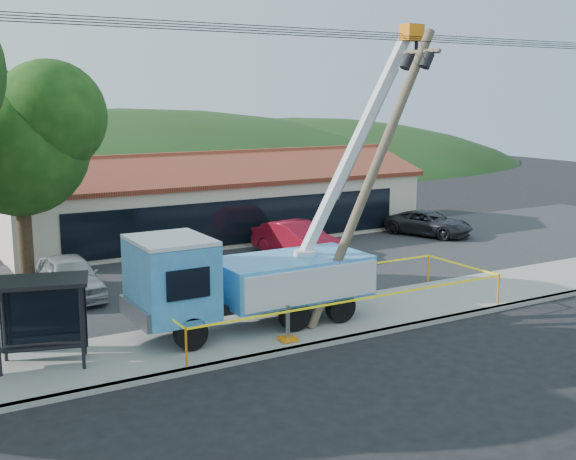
# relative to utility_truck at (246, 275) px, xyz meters

# --- Properties ---
(ground) EXTENTS (120.00, 120.00, 0.00)m
(ground) POSITION_rel_utility_truck_xyz_m (1.73, -4.60, -1.89)
(ground) COLOR black
(ground) RESTS_ON ground
(curb) EXTENTS (60.00, 0.25, 0.15)m
(curb) POSITION_rel_utility_truck_xyz_m (1.73, -2.50, -1.81)
(curb) COLOR gray
(curb) RESTS_ON ground
(sidewalk) EXTENTS (60.00, 4.00, 0.15)m
(sidewalk) POSITION_rel_utility_truck_xyz_m (1.73, -0.60, -1.81)
(sidewalk) COLOR gray
(sidewalk) RESTS_ON ground
(parking_lot) EXTENTS (60.00, 12.00, 0.10)m
(parking_lot) POSITION_rel_utility_truck_xyz_m (1.73, 7.40, -1.84)
(parking_lot) COLOR #28282B
(parking_lot) RESTS_ON ground
(strip_mall) EXTENTS (22.50, 8.53, 4.67)m
(strip_mall) POSITION_rel_utility_truck_xyz_m (5.73, 15.38, -0.00)
(strip_mall) COLOR beige
(strip_mall) RESTS_ON ground
(tree_lot) EXTENTS (6.30, 5.60, 8.94)m
(tree_lot) POSITION_rel_utility_truck_xyz_m (-5.27, 8.40, 4.32)
(tree_lot) COLOR #332316
(tree_lot) RESTS_ON ground
(hill_center) EXTENTS (89.60, 64.00, 32.00)m
(hill_center) POSITION_rel_utility_truck_xyz_m (11.73, 50.40, -1.89)
(hill_center) COLOR #1C3212
(hill_center) RESTS_ON ground
(hill_east) EXTENTS (72.80, 52.00, 26.00)m
(hill_east) POSITION_rel_utility_truck_xyz_m (31.73, 50.40, -1.89)
(hill_east) COLOR #1C3212
(hill_east) RESTS_ON ground
(utility_truck) EXTENTS (10.52, 4.30, 9.84)m
(utility_truck) POSITION_rel_utility_truck_xyz_m (0.00, 0.00, 0.00)
(utility_truck) COLOR black
(utility_truck) RESTS_ON ground
(leaning_pole) EXTENTS (4.93, 1.79, 9.72)m
(leaning_pole) POSITION_rel_utility_truck_xyz_m (4.27, -1.18, 3.53)
(leaning_pole) COLOR brown
(leaning_pole) RESTS_ON ground
(bus_shelter) EXTENTS (2.90, 2.23, 2.47)m
(bus_shelter) POSITION_rel_utility_truck_xyz_m (-6.42, -0.03, 0.07)
(bus_shelter) COLOR black
(bus_shelter) RESTS_ON ground
(caution_tape) EXTENTS (12.14, 3.86, 1.11)m
(caution_tape) POSITION_rel_utility_truck_xyz_m (2.97, -0.41, -0.91)
(caution_tape) COLOR orange
(caution_tape) RESTS_ON ground
(car_silver) EXTENTS (1.90, 4.64, 1.58)m
(car_silver) POSITION_rel_utility_truck_xyz_m (-4.07, 6.67, -1.89)
(car_silver) COLOR #ADB1B5
(car_silver) RESTS_ON ground
(car_red) EXTENTS (2.56, 5.23, 1.65)m
(car_red) POSITION_rel_utility_truck_xyz_m (6.89, 8.27, -1.89)
(car_red) COLOR maroon
(car_red) RESTS_ON ground
(car_dark) EXTENTS (3.83, 5.22, 1.32)m
(car_dark) POSITION_rel_utility_truck_xyz_m (15.85, 9.29, -1.89)
(car_dark) COLOR black
(car_dark) RESTS_ON ground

